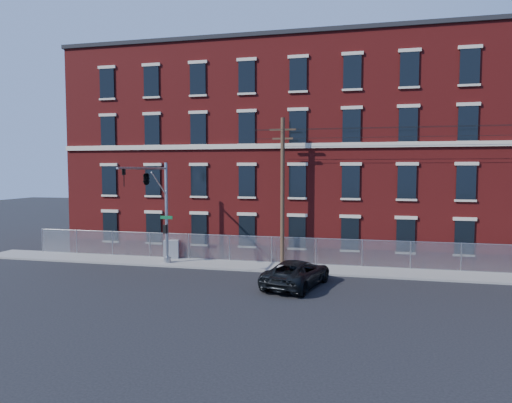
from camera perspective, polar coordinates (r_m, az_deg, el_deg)
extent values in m
plane|color=black|center=(26.75, -3.06, -10.35)|extent=(140.00, 140.00, 0.00)
cube|color=gray|center=(30.99, 21.86, -8.53)|extent=(65.00, 3.00, 0.12)
cube|color=maroon|center=(39.22, 20.13, 5.76)|extent=(55.00, 14.00, 16.00)
cube|color=black|center=(40.34, 20.42, 17.41)|extent=(55.30, 14.30, 0.30)
cube|color=#C0B5A0|center=(32.23, 21.71, 6.69)|extent=(55.00, 0.18, 0.35)
cube|color=black|center=(37.34, -17.77, -3.00)|extent=(1.20, 0.10, 2.20)
cube|color=black|center=(37.09, -17.89, 2.53)|extent=(1.20, 0.10, 2.20)
cube|color=black|center=(37.20, -18.01, 8.39)|extent=(1.20, 0.10, 2.20)
cube|color=black|center=(37.66, -18.13, 13.85)|extent=(1.20, 0.10, 2.20)
cube|color=black|center=(35.62, -12.68, -3.24)|extent=(1.20, 0.10, 2.20)
cube|color=black|center=(35.35, -12.77, 2.56)|extent=(1.20, 0.10, 2.20)
cube|color=black|center=(35.47, -12.87, 8.71)|extent=(1.20, 0.10, 2.20)
cube|color=black|center=(35.95, -12.96, 14.43)|extent=(1.20, 0.10, 2.20)
cube|color=black|center=(34.20, -7.12, -3.47)|extent=(1.20, 0.10, 2.20)
cube|color=black|center=(33.92, -7.18, 2.57)|extent=(1.20, 0.10, 2.20)
cube|color=black|center=(34.04, -7.23, 8.98)|extent=(1.20, 0.10, 2.20)
cube|color=black|center=(34.54, -7.29, 14.93)|extent=(1.20, 0.10, 2.20)
cube|color=black|center=(33.13, -1.14, -3.68)|extent=(1.20, 0.10, 2.20)
cube|color=black|center=(32.84, -1.15, 2.55)|extent=(1.20, 0.10, 2.20)
cube|color=black|center=(32.97, -1.16, 9.17)|extent=(1.20, 0.10, 2.20)
cube|color=black|center=(33.48, -1.17, 15.32)|extent=(1.20, 0.10, 2.20)
cube|color=black|center=(32.44, 5.16, -3.86)|extent=(1.20, 0.10, 2.20)
cube|color=black|center=(32.15, 5.21, 2.51)|extent=(1.20, 0.10, 2.20)
cube|color=black|center=(32.27, 5.25, 9.27)|extent=(1.20, 0.10, 2.20)
cube|color=black|center=(32.80, 5.29, 15.54)|extent=(1.20, 0.10, 2.20)
cube|color=black|center=(32.16, 11.67, -4.00)|extent=(1.20, 0.10, 2.20)
cube|color=black|center=(31.86, 11.76, 2.43)|extent=(1.20, 0.10, 2.20)
cube|color=black|center=(31.99, 11.86, 9.25)|extent=(1.20, 0.10, 2.20)
cube|color=black|center=(32.52, 11.95, 15.57)|extent=(1.20, 0.10, 2.20)
cube|color=black|center=(32.29, 18.20, -4.09)|extent=(1.20, 0.10, 2.20)
cube|color=black|center=(31.99, 18.34, 2.31)|extent=(1.20, 0.10, 2.20)
cube|color=black|center=(32.12, 18.49, 9.10)|extent=(1.20, 0.10, 2.20)
cube|color=black|center=(32.65, 18.64, 15.40)|extent=(1.20, 0.10, 2.20)
cube|color=black|center=(32.83, 24.60, -4.12)|extent=(1.20, 0.10, 2.20)
cube|color=black|center=(32.54, 24.79, 2.17)|extent=(1.20, 0.10, 2.20)
cube|color=black|center=(32.67, 24.98, 8.85)|extent=(1.20, 0.10, 2.20)
cube|color=black|center=(33.19, 25.17, 15.05)|extent=(1.20, 0.10, 2.20)
cube|color=#A5A8AD|center=(32.07, 21.54, -6.35)|extent=(59.00, 0.02, 1.80)
cylinder|color=#9EA0A5|center=(31.92, 21.59, -4.76)|extent=(59.00, 0.04, 0.04)
cylinder|color=#9EA0A5|center=(40.17, -25.19, -4.41)|extent=(0.06, 0.06, 1.85)
cylinder|color=#9EA0A5|center=(38.34, -21.52, -4.69)|extent=(0.06, 0.06, 1.85)
cylinder|color=#9EA0A5|center=(36.68, -17.51, -4.98)|extent=(0.06, 0.06, 1.85)
cylinder|color=#9EA0A5|center=(35.22, -13.13, -5.27)|extent=(0.06, 0.06, 1.85)
cylinder|color=#9EA0A5|center=(33.99, -8.40, -5.54)|extent=(0.06, 0.06, 1.85)
cylinder|color=#9EA0A5|center=(32.99, -3.34, -5.79)|extent=(0.06, 0.06, 1.85)
cylinder|color=#9EA0A5|center=(32.27, 1.98, -6.01)|extent=(0.06, 0.06, 1.85)
cylinder|color=#9EA0A5|center=(31.84, 7.51, -6.18)|extent=(0.06, 0.06, 1.85)
cylinder|color=#9EA0A5|center=(31.70, 13.14, -6.30)|extent=(0.06, 0.06, 1.85)
cylinder|color=#9EA0A5|center=(31.87, 18.77, -6.35)|extent=(0.06, 0.06, 1.85)
cylinder|color=#9EA0A5|center=(32.34, 24.28, -6.34)|extent=(0.06, 0.06, 1.85)
cylinder|color=#9EA0A5|center=(32.36, -11.13, -1.41)|extent=(0.22, 0.22, 7.00)
cylinder|color=#9EA0A5|center=(32.83, -11.05, -7.15)|extent=(0.50, 0.50, 0.40)
cylinder|color=#9EA0A5|center=(29.28, -13.81, 4.06)|extent=(0.14, 6.50, 0.14)
cylinder|color=#9EA0A5|center=(31.14, -12.08, 2.24)|extent=(0.08, 2.18, 1.56)
cube|color=#0C592D|center=(32.23, -11.15, -1.97)|extent=(0.90, 0.03, 0.22)
cube|color=black|center=(32.25, -11.28, -3.40)|extent=(0.25, 0.25, 0.60)
imported|color=black|center=(27.03, -16.22, 2.87)|extent=(0.16, 0.20, 1.00)
imported|color=black|center=(29.51, -13.57, 3.00)|extent=(0.53, 2.48, 1.00)
cylinder|color=#4A3625|center=(30.97, 3.33, 1.20)|extent=(0.28, 0.28, 10.00)
cube|color=#4A3625|center=(31.05, 3.37, 8.96)|extent=(1.80, 0.12, 0.12)
cube|color=#4A3625|center=(31.01, 3.36, 7.86)|extent=(1.40, 0.12, 0.12)
imported|color=black|center=(26.29, 5.12, -8.92)|extent=(3.82, 5.93, 1.52)
cube|color=gray|center=(34.23, -10.55, -5.89)|extent=(1.18, 0.81, 1.34)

